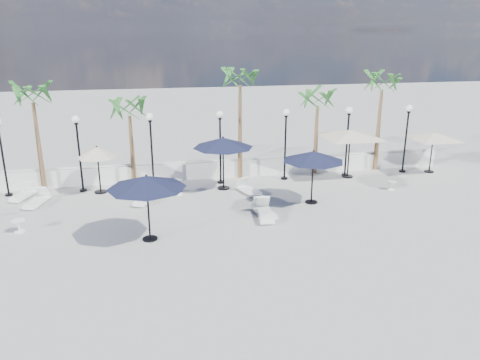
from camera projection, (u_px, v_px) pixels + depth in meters
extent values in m
plane|color=#A1A19C|center=(246.00, 232.00, 18.73)|extent=(100.00, 100.00, 0.00)
cube|color=silver|center=(218.00, 170.00, 25.61)|extent=(26.00, 0.30, 0.90)
cube|color=silver|center=(218.00, 160.00, 25.45)|extent=(26.00, 0.12, 0.08)
cylinder|color=black|center=(9.00, 195.00, 22.88)|extent=(0.36, 0.36, 0.10)
cylinder|color=black|center=(4.00, 161.00, 22.36)|extent=(0.10, 0.10, 3.50)
cylinder|color=black|center=(83.00, 190.00, 23.52)|extent=(0.36, 0.36, 0.10)
cylinder|color=black|center=(80.00, 158.00, 23.00)|extent=(0.10, 0.10, 3.50)
cylinder|color=black|center=(76.00, 123.00, 22.48)|extent=(0.18, 0.18, 0.10)
sphere|color=white|center=(76.00, 119.00, 22.41)|extent=(0.36, 0.36, 0.36)
cylinder|color=black|center=(154.00, 186.00, 24.16)|extent=(0.36, 0.36, 0.10)
cylinder|color=black|center=(152.00, 154.00, 23.64)|extent=(0.10, 0.10, 3.50)
cylinder|color=black|center=(150.00, 121.00, 23.12)|extent=(0.18, 0.18, 0.10)
sphere|color=white|center=(150.00, 117.00, 23.05)|extent=(0.36, 0.36, 0.36)
cylinder|color=black|center=(221.00, 182.00, 24.79)|extent=(0.36, 0.36, 0.10)
cylinder|color=black|center=(220.00, 151.00, 24.27)|extent=(0.10, 0.10, 3.50)
cylinder|color=black|center=(220.00, 118.00, 23.75)|extent=(0.18, 0.18, 0.10)
sphere|color=white|center=(220.00, 114.00, 23.69)|extent=(0.36, 0.36, 0.36)
cylinder|color=black|center=(284.00, 178.00, 25.43)|extent=(0.36, 0.36, 0.10)
cylinder|color=black|center=(285.00, 148.00, 24.91)|extent=(0.10, 0.10, 3.50)
cylinder|color=black|center=(286.00, 116.00, 24.39)|extent=(0.18, 0.18, 0.10)
sphere|color=white|center=(286.00, 112.00, 24.33)|extent=(0.36, 0.36, 0.36)
cylinder|color=black|center=(345.00, 175.00, 26.07)|extent=(0.36, 0.36, 0.10)
cylinder|color=black|center=(347.00, 145.00, 25.55)|extent=(0.10, 0.10, 3.50)
cylinder|color=black|center=(349.00, 114.00, 25.03)|extent=(0.18, 0.18, 0.10)
sphere|color=white|center=(349.00, 110.00, 24.97)|extent=(0.36, 0.36, 0.36)
cylinder|color=black|center=(402.00, 171.00, 26.71)|extent=(0.36, 0.36, 0.10)
cylinder|color=black|center=(405.00, 142.00, 26.19)|extent=(0.10, 0.10, 3.50)
cylinder|color=black|center=(409.00, 112.00, 25.67)|extent=(0.18, 0.18, 0.10)
sphere|color=white|center=(409.00, 108.00, 25.60)|extent=(0.36, 0.36, 0.36)
cone|color=brown|center=(39.00, 147.00, 23.24)|extent=(0.28, 0.28, 4.40)
cone|color=brown|center=(132.00, 150.00, 24.19)|extent=(0.28, 0.28, 3.60)
cone|color=brown|center=(240.00, 133.00, 25.01)|extent=(0.28, 0.28, 5.00)
cone|color=brown|center=(316.00, 140.00, 25.98)|extent=(0.28, 0.28, 3.80)
cone|color=brown|center=(378.00, 130.00, 26.53)|extent=(0.28, 0.28, 4.60)
cube|color=white|center=(37.00, 202.00, 21.61)|extent=(0.97, 1.76, 0.09)
cube|color=white|center=(34.00, 202.00, 21.36)|extent=(0.80, 1.23, 0.09)
cube|color=white|center=(43.00, 191.00, 22.15)|extent=(0.61, 0.52, 0.52)
cube|color=white|center=(23.00, 196.00, 22.46)|extent=(1.09, 1.71, 0.09)
cube|color=white|center=(20.00, 196.00, 22.22)|extent=(0.87, 1.21, 0.09)
cube|color=white|center=(31.00, 185.00, 22.98)|extent=(0.61, 0.54, 0.51)
cube|color=white|center=(146.00, 199.00, 21.98)|extent=(1.24, 1.80, 0.09)
cube|color=white|center=(143.00, 199.00, 21.73)|extent=(0.97, 1.28, 0.09)
cube|color=white|center=(151.00, 188.00, 22.52)|extent=(0.66, 0.60, 0.54)
cube|color=white|center=(264.00, 213.00, 20.38)|extent=(0.87, 1.74, 0.09)
cube|color=white|center=(266.00, 212.00, 20.15)|extent=(0.73, 1.20, 0.09)
cube|color=white|center=(258.00, 201.00, 20.88)|extent=(0.59, 0.49, 0.52)
cube|color=white|center=(265.00, 215.00, 20.11)|extent=(0.80, 1.88, 0.10)
cube|color=white|center=(266.00, 215.00, 19.84)|extent=(0.70, 1.29, 0.10)
cube|color=white|center=(263.00, 201.00, 20.70)|extent=(0.61, 0.49, 0.57)
cube|color=white|center=(249.00, 191.00, 23.14)|extent=(1.04, 1.70, 0.09)
cube|color=white|center=(252.00, 191.00, 22.93)|extent=(0.83, 1.19, 0.09)
cube|color=white|center=(243.00, 181.00, 23.57)|extent=(0.60, 0.53, 0.50)
cylinder|color=white|center=(20.00, 231.00, 18.78)|extent=(0.41, 0.41, 0.03)
cylinder|color=white|center=(19.00, 226.00, 18.71)|extent=(0.06, 0.06, 0.49)
cylinder|color=white|center=(18.00, 220.00, 18.63)|extent=(0.53, 0.53, 0.03)
cylinder|color=white|center=(179.00, 195.00, 23.00)|extent=(0.39, 0.39, 0.03)
cylinder|color=white|center=(179.00, 190.00, 22.93)|extent=(0.06, 0.06, 0.47)
cylinder|color=white|center=(179.00, 186.00, 22.86)|extent=(0.50, 0.50, 0.03)
cylinder|color=white|center=(391.00, 189.00, 23.74)|extent=(0.35, 0.35, 0.03)
cylinder|color=white|center=(392.00, 186.00, 23.68)|extent=(0.05, 0.05, 0.42)
cylinder|color=white|center=(392.00, 182.00, 23.61)|extent=(0.46, 0.46, 0.03)
cylinder|color=black|center=(150.00, 239.00, 18.09)|extent=(0.58, 0.58, 0.06)
cylinder|color=black|center=(148.00, 209.00, 17.71)|extent=(0.07, 0.07, 2.53)
cone|color=black|center=(147.00, 182.00, 17.38)|extent=(2.99, 2.99, 0.46)
sphere|color=black|center=(146.00, 175.00, 17.30)|extent=(0.08, 0.08, 0.08)
cylinder|color=black|center=(224.00, 188.00, 23.91)|extent=(0.61, 0.61, 0.07)
cylinder|color=black|center=(223.00, 164.00, 23.53)|extent=(0.08, 0.08, 2.61)
cone|color=black|center=(223.00, 143.00, 23.19)|extent=(3.04, 3.04, 0.49)
sphere|color=black|center=(223.00, 137.00, 23.10)|extent=(0.09, 0.09, 0.09)
cylinder|color=black|center=(311.00, 202.00, 21.96)|extent=(0.57, 0.57, 0.06)
cylinder|color=black|center=(312.00, 178.00, 21.60)|extent=(0.07, 0.07, 2.44)
cone|color=black|center=(313.00, 156.00, 21.28)|extent=(2.85, 2.85, 0.46)
sphere|color=black|center=(314.00, 151.00, 21.21)|extent=(0.08, 0.08, 0.08)
cylinder|color=black|center=(347.00, 176.00, 25.80)|extent=(0.59, 0.59, 0.07)
cylinder|color=black|center=(349.00, 154.00, 25.41)|extent=(0.08, 0.08, 2.61)
pyramid|color=#C3B59A|center=(351.00, 130.00, 25.00)|extent=(5.78, 5.78, 0.40)
cylinder|color=black|center=(429.00, 171.00, 26.71)|extent=(0.52, 0.52, 0.06)
cylinder|color=black|center=(431.00, 153.00, 26.37)|extent=(0.07, 0.07, 2.25)
pyramid|color=#C3B59A|center=(434.00, 133.00, 26.02)|extent=(4.90, 4.90, 0.35)
cylinder|color=black|center=(101.00, 192.00, 23.34)|extent=(0.61, 0.61, 0.07)
cylinder|color=black|center=(99.00, 171.00, 23.00)|extent=(0.08, 0.08, 2.28)
cone|color=#C3B59A|center=(97.00, 152.00, 22.71)|extent=(1.95, 1.95, 0.49)
sphere|color=black|center=(97.00, 147.00, 22.63)|extent=(0.09, 0.09, 0.09)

